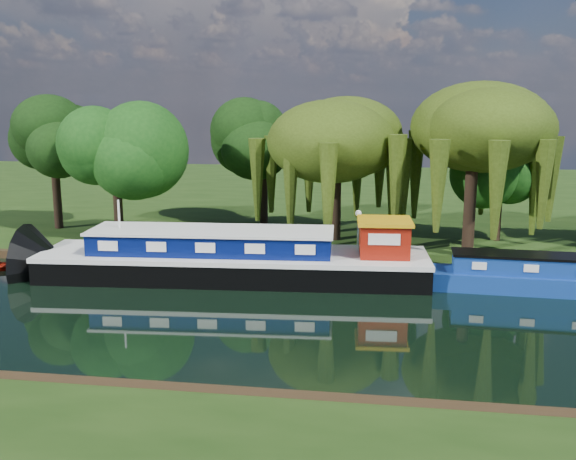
# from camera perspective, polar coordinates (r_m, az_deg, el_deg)

# --- Properties ---
(ground) EXTENTS (120.00, 120.00, 0.00)m
(ground) POSITION_cam_1_polar(r_m,az_deg,el_deg) (27.93, 4.24, -7.96)
(ground) COLOR black
(far_bank) EXTENTS (120.00, 52.00, 0.45)m
(far_bank) POSITION_cam_1_polar(r_m,az_deg,el_deg) (60.97, 6.64, 2.91)
(far_bank) COLOR black
(far_bank) RESTS_ON ground
(dutch_barge) EXTENTS (20.58, 5.87, 4.29)m
(dutch_barge) POSITION_cam_1_polar(r_m,az_deg,el_deg) (33.91, -4.60, -2.56)
(dutch_barge) COLOR black
(dutch_barge) RESTS_ON ground
(narrowboat) EXTENTS (13.81, 2.98, 2.00)m
(narrowboat) POSITION_cam_1_polar(r_m,az_deg,el_deg) (34.09, 22.50, -3.96)
(narrowboat) COLOR navy
(narrowboat) RESTS_ON ground
(willow_left) EXTENTS (7.12, 7.12, 8.53)m
(willow_left) POSITION_cam_1_polar(r_m,az_deg,el_deg) (40.58, 4.32, 7.76)
(willow_left) COLOR black
(willow_left) RESTS_ON far_bank
(willow_right) EXTENTS (7.39, 7.39, 9.00)m
(willow_right) POSITION_cam_1_polar(r_m,az_deg,el_deg) (38.67, 16.17, 7.70)
(willow_right) COLOR black
(willow_right) RESTS_ON far_bank
(tree_far_left) EXTENTS (5.24, 5.24, 8.43)m
(tree_far_left) POSITION_cam_1_polar(r_m,az_deg,el_deg) (41.40, -15.12, 6.88)
(tree_far_left) COLOR black
(tree_far_left) RESTS_ON far_bank
(tree_far_back) EXTENTS (4.91, 4.91, 8.25)m
(tree_far_back) POSITION_cam_1_polar(r_m,az_deg,el_deg) (47.07, -20.14, 7.08)
(tree_far_back) COLOR black
(tree_far_back) RESTS_ON far_bank
(tree_far_mid) EXTENTS (5.01, 5.01, 8.19)m
(tree_far_mid) POSITION_cam_1_polar(r_m,az_deg,el_deg) (46.04, -2.20, 7.55)
(tree_far_mid) COLOR black
(tree_far_mid) RESTS_ON far_bank
(tree_far_right) EXTENTS (3.89, 3.89, 6.36)m
(tree_far_right) POSITION_cam_1_polar(r_m,az_deg,el_deg) (42.50, 18.39, 4.93)
(tree_far_right) COLOR black
(tree_far_right) RESTS_ON far_bank
(lamppost) EXTENTS (0.36, 0.36, 2.56)m
(lamppost) POSITION_cam_1_polar(r_m,az_deg,el_deg) (37.43, 6.26, 0.87)
(lamppost) COLOR silver
(lamppost) RESTS_ON far_bank
(mooring_posts) EXTENTS (19.16, 0.16, 1.00)m
(mooring_posts) POSITION_cam_1_polar(r_m,az_deg,el_deg) (35.74, 4.47, -2.01)
(mooring_posts) COLOR silver
(mooring_posts) RESTS_ON far_bank
(reeds_near) EXTENTS (33.70, 1.50, 1.10)m
(reeds_near) POSITION_cam_1_polar(r_m,az_deg,el_deg) (21.25, 21.99, -13.71)
(reeds_near) COLOR #144111
(reeds_near) RESTS_ON ground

